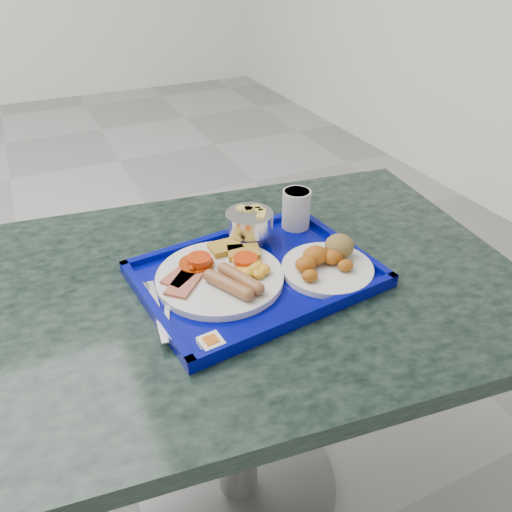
{
  "coord_description": "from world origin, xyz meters",
  "views": [
    {
      "loc": [
        0.84,
        -1.83,
        1.28
      ],
      "look_at": [
        1.17,
        -1.12,
        0.76
      ],
      "focal_mm": 35.0,
      "sensor_mm": 36.0,
      "label": 1
    }
  ],
  "objects_px": {
    "main_plate": "(223,274)",
    "table": "(234,347)",
    "tray": "(256,276)",
    "bread_plate": "(328,262)",
    "juice_cup": "(296,208)",
    "fruit_bowl": "(250,222)"
  },
  "relations": [
    {
      "from": "main_plate",
      "to": "table",
      "type": "bearing_deg",
      "value": 29.05
    },
    {
      "from": "tray",
      "to": "bread_plate",
      "type": "distance_m",
      "value": 0.14
    },
    {
      "from": "table",
      "to": "juice_cup",
      "type": "relative_size",
      "value": 14.0
    },
    {
      "from": "table",
      "to": "fruit_bowl",
      "type": "relative_size",
      "value": 12.12
    },
    {
      "from": "bread_plate",
      "to": "fruit_bowl",
      "type": "distance_m",
      "value": 0.19
    },
    {
      "from": "bread_plate",
      "to": "juice_cup",
      "type": "bearing_deg",
      "value": 81.6
    },
    {
      "from": "table",
      "to": "tray",
      "type": "height_order",
      "value": "tray"
    },
    {
      "from": "bread_plate",
      "to": "juice_cup",
      "type": "relative_size",
      "value": 2.05
    },
    {
      "from": "fruit_bowl",
      "to": "bread_plate",
      "type": "bearing_deg",
      "value": -60.7
    },
    {
      "from": "tray",
      "to": "main_plate",
      "type": "xyz_separation_m",
      "value": [
        -0.06,
        0.01,
        0.02
      ]
    },
    {
      "from": "bread_plate",
      "to": "fruit_bowl",
      "type": "height_order",
      "value": "fruit_bowl"
    },
    {
      "from": "juice_cup",
      "to": "tray",
      "type": "bearing_deg",
      "value": -140.96
    },
    {
      "from": "tray",
      "to": "fruit_bowl",
      "type": "relative_size",
      "value": 4.69
    },
    {
      "from": "main_plate",
      "to": "fruit_bowl",
      "type": "relative_size",
      "value": 2.42
    },
    {
      "from": "juice_cup",
      "to": "table",
      "type": "bearing_deg",
      "value": -151.96
    },
    {
      "from": "table",
      "to": "tray",
      "type": "bearing_deg",
      "value": -25.52
    },
    {
      "from": "bread_plate",
      "to": "fruit_bowl",
      "type": "relative_size",
      "value": 1.77
    },
    {
      "from": "fruit_bowl",
      "to": "table",
      "type": "bearing_deg",
      "value": -131.08
    },
    {
      "from": "main_plate",
      "to": "fruit_bowl",
      "type": "xyz_separation_m",
      "value": [
        0.1,
        0.11,
        0.03
      ]
    },
    {
      "from": "table",
      "to": "juice_cup",
      "type": "xyz_separation_m",
      "value": [
        0.2,
        0.11,
        0.24
      ]
    },
    {
      "from": "tray",
      "to": "bread_plate",
      "type": "relative_size",
      "value": 2.64
    },
    {
      "from": "tray",
      "to": "bread_plate",
      "type": "height_order",
      "value": "bread_plate"
    }
  ]
}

